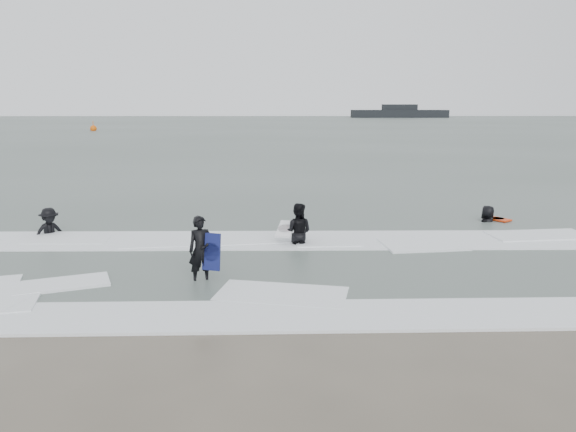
{
  "coord_description": "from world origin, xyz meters",
  "views": [
    {
      "loc": [
        -0.19,
        -12.11,
        4.62
      ],
      "look_at": [
        0.0,
        5.0,
        1.1
      ],
      "focal_mm": 35.0,
      "sensor_mm": 36.0,
      "label": 1
    }
  ],
  "objects_px": {
    "surfer_right_far": "(487,222)",
    "surfer_centre": "(202,282)",
    "surfer_breaker": "(50,236)",
    "buoy": "(93,128)",
    "surfer_wading": "(298,245)",
    "surfer_right_near": "(486,223)",
    "vessel_horizon": "(399,113)"
  },
  "relations": [
    {
      "from": "surfer_right_far",
      "to": "vessel_horizon",
      "type": "height_order",
      "value": "vessel_horizon"
    },
    {
      "from": "surfer_breaker",
      "to": "buoy",
      "type": "xyz_separation_m",
      "value": [
        -20.98,
        68.68,
        0.42
      ]
    },
    {
      "from": "buoy",
      "to": "surfer_right_far",
      "type": "bearing_deg",
      "value": -60.95
    },
    {
      "from": "surfer_right_far",
      "to": "buoy",
      "type": "height_order",
      "value": "buoy"
    },
    {
      "from": "surfer_wading",
      "to": "surfer_breaker",
      "type": "bearing_deg",
      "value": 3.37
    },
    {
      "from": "surfer_right_near",
      "to": "buoy",
      "type": "height_order",
      "value": "buoy"
    },
    {
      "from": "surfer_breaker",
      "to": "vessel_horizon",
      "type": "relative_size",
      "value": 0.07
    },
    {
      "from": "vessel_horizon",
      "to": "surfer_wading",
      "type": "bearing_deg",
      "value": -102.95
    },
    {
      "from": "surfer_centre",
      "to": "buoy",
      "type": "bearing_deg",
      "value": 90.29
    },
    {
      "from": "surfer_wading",
      "to": "surfer_right_far",
      "type": "xyz_separation_m",
      "value": [
        7.45,
        3.42,
        0.0
      ]
    },
    {
      "from": "surfer_wading",
      "to": "buoy",
      "type": "distance_m",
      "value": 76.12
    },
    {
      "from": "buoy",
      "to": "vessel_horizon",
      "type": "distance_m",
      "value": 92.26
    },
    {
      "from": "surfer_wading",
      "to": "surfer_breaker",
      "type": "height_order",
      "value": "surfer_wading"
    },
    {
      "from": "surfer_breaker",
      "to": "vessel_horizon",
      "type": "bearing_deg",
      "value": 32.75
    },
    {
      "from": "surfer_centre",
      "to": "surfer_right_far",
      "type": "bearing_deg",
      "value": 15.86
    },
    {
      "from": "surfer_breaker",
      "to": "surfer_wading",
      "type": "bearing_deg",
      "value": -50.36
    },
    {
      "from": "buoy",
      "to": "surfer_breaker",
      "type": "bearing_deg",
      "value": -73.01
    },
    {
      "from": "surfer_breaker",
      "to": "buoy",
      "type": "relative_size",
      "value": 1.11
    },
    {
      "from": "surfer_breaker",
      "to": "surfer_right_far",
      "type": "xyz_separation_m",
      "value": [
        16.07,
        1.97,
        0.0
      ]
    },
    {
      "from": "surfer_wading",
      "to": "surfer_centre",
      "type": "bearing_deg",
      "value": 68.48
    },
    {
      "from": "surfer_breaker",
      "to": "surfer_right_far",
      "type": "height_order",
      "value": "surfer_breaker"
    },
    {
      "from": "surfer_breaker",
      "to": "buoy",
      "type": "distance_m",
      "value": 71.81
    },
    {
      "from": "surfer_centre",
      "to": "buoy",
      "type": "xyz_separation_m",
      "value": [
        -27.01,
        73.91,
        0.42
      ]
    },
    {
      "from": "vessel_horizon",
      "to": "surfer_centre",
      "type": "bearing_deg",
      "value": -103.61
    },
    {
      "from": "surfer_centre",
      "to": "surfer_wading",
      "type": "distance_m",
      "value": 4.59
    },
    {
      "from": "surfer_right_far",
      "to": "surfer_right_near",
      "type": "bearing_deg",
      "value": -27.28
    },
    {
      "from": "surfer_right_near",
      "to": "surfer_breaker",
      "type": "bearing_deg",
      "value": -33.68
    },
    {
      "from": "surfer_wading",
      "to": "surfer_right_near",
      "type": "distance_m",
      "value": 8.13
    },
    {
      "from": "surfer_right_far",
      "to": "surfer_centre",
      "type": "bearing_deg",
      "value": -13.69
    },
    {
      "from": "surfer_breaker",
      "to": "surfer_right_near",
      "type": "relative_size",
      "value": 1.1
    },
    {
      "from": "surfer_centre",
      "to": "vessel_horizon",
      "type": "height_order",
      "value": "vessel_horizon"
    },
    {
      "from": "surfer_centre",
      "to": "surfer_right_near",
      "type": "xyz_separation_m",
      "value": [
        9.98,
        7.18,
        0.0
      ]
    }
  ]
}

